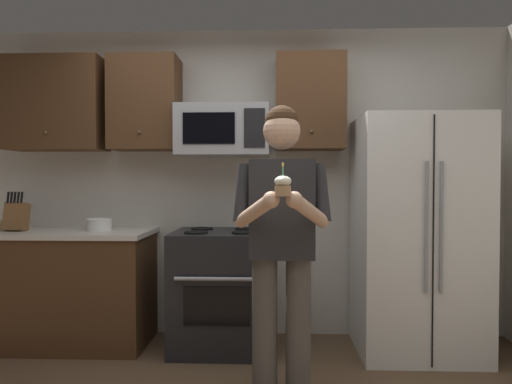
% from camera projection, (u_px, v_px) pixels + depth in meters
% --- Properties ---
extents(wall_back, '(4.40, 0.10, 2.60)m').
position_uv_depth(wall_back, '(244.00, 183.00, 3.96)').
color(wall_back, beige).
rests_on(wall_back, ground).
extents(oven_range, '(0.76, 0.70, 0.93)m').
position_uv_depth(oven_range, '(222.00, 289.00, 3.59)').
color(oven_range, black).
rests_on(oven_range, ground).
extents(microwave, '(0.74, 0.41, 0.40)m').
position_uv_depth(microwave, '(223.00, 131.00, 3.68)').
color(microwave, '#9EA0A5').
extents(refrigerator, '(0.90, 0.75, 1.80)m').
position_uv_depth(refrigerator, '(417.00, 235.00, 3.49)').
color(refrigerator, white).
rests_on(refrigerator, ground).
extents(cabinet_row_upper, '(2.78, 0.36, 0.76)m').
position_uv_depth(cabinet_row_upper, '(154.00, 104.00, 3.75)').
color(cabinet_row_upper, '#4C301C').
extents(counter_left, '(1.44, 0.66, 0.92)m').
position_uv_depth(counter_left, '(61.00, 287.00, 3.66)').
color(counter_left, '#4C301C').
rests_on(counter_left, ground).
extents(knife_block, '(0.16, 0.15, 0.32)m').
position_uv_depth(knife_block, '(16.00, 216.00, 3.61)').
color(knife_block, brown).
rests_on(knife_block, counter_left).
extents(bowl_large_white, '(0.20, 0.20, 0.09)m').
position_uv_depth(bowl_large_white, '(99.00, 224.00, 3.64)').
color(bowl_large_white, white).
rests_on(bowl_large_white, counter_left).
extents(person, '(0.60, 0.48, 1.76)m').
position_uv_depth(person, '(282.00, 235.00, 2.69)').
color(person, '#4C4742').
rests_on(person, ground).
extents(cupcake, '(0.09, 0.09, 0.17)m').
position_uv_depth(cupcake, '(283.00, 186.00, 2.35)').
color(cupcake, '#A87F56').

